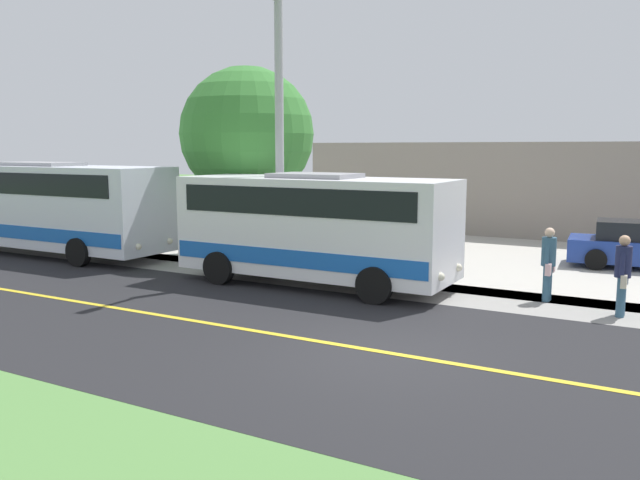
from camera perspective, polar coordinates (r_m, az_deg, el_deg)
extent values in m
plane|color=#548442|center=(12.06, 5.09, -9.70)|extent=(120.00, 120.00, 0.00)
cube|color=black|center=(12.06, 5.09, -9.68)|extent=(8.00, 100.00, 0.01)
cube|color=gray|center=(16.78, 12.42, -4.76)|extent=(2.40, 100.00, 0.01)
cube|color=#B2ADA3|center=(23.25, 24.76, -1.77)|extent=(14.00, 36.00, 0.01)
cube|color=gold|center=(12.06, 5.09, -9.66)|extent=(0.16, 100.00, 0.00)
cube|color=white|center=(17.42, -0.42, 1.29)|extent=(2.47, 7.45, 2.54)
cube|color=blue|center=(17.52, -0.42, -1.04)|extent=(2.51, 7.30, 0.44)
cube|color=black|center=(17.35, -0.42, 3.65)|extent=(2.51, 6.71, 0.70)
cube|color=gray|center=(17.31, -0.43, 5.66)|extent=(1.48, 2.24, 0.12)
cylinder|color=black|center=(17.72, 8.09, -2.50)|extent=(0.25, 0.90, 0.90)
cylinder|color=black|center=(15.48, 4.77, -3.98)|extent=(0.25, 0.90, 0.90)
cylinder|color=black|center=(19.83, -4.46, -1.32)|extent=(0.25, 0.90, 0.90)
cylinder|color=black|center=(17.86, -8.86, -2.43)|extent=(0.25, 0.90, 0.90)
sphere|color=#F2EACC|center=(16.70, 12.01, -2.37)|extent=(0.20, 0.20, 0.20)
sphere|color=#F2EACC|center=(15.43, 10.51, -3.18)|extent=(0.20, 0.20, 0.20)
cube|color=silver|center=(24.78, -23.16, 2.86)|extent=(2.52, 10.38, 2.71)
cube|color=blue|center=(24.86, -23.05, 1.01)|extent=(2.56, 10.17, 0.44)
cube|color=black|center=(24.73, -23.26, 4.72)|extent=(2.56, 9.34, 0.70)
cube|color=gray|center=(24.71, -23.34, 6.13)|extent=(1.51, 3.11, 0.12)
cylinder|color=black|center=(23.33, -15.69, -0.18)|extent=(0.25, 0.90, 0.90)
cylinder|color=black|center=(21.65, -20.39, -1.01)|extent=(0.25, 0.90, 0.90)
cylinder|color=black|center=(28.22, -25.00, 0.74)|extent=(0.25, 0.90, 0.90)
sphere|color=#F2EACC|center=(21.53, -13.02, -0.08)|extent=(0.20, 0.20, 0.20)
sphere|color=#F2EACC|center=(20.54, -15.61, -0.56)|extent=(0.20, 0.20, 0.20)
cylinder|color=#335972|center=(15.88, 24.87, -4.45)|extent=(0.18, 0.18, 0.87)
cylinder|color=#335972|center=(15.68, 24.81, -4.60)|extent=(0.18, 0.18, 0.87)
cylinder|color=#1E2347|center=(15.64, 25.01, -1.73)|extent=(0.34, 0.34, 0.69)
sphere|color=tan|center=(15.58, 25.11, -0.05)|extent=(0.24, 0.24, 0.24)
cylinder|color=#1E2347|center=(15.82, 25.07, -1.51)|extent=(0.29, 0.10, 0.62)
cube|color=white|center=(15.96, 25.18, -2.99)|extent=(0.20, 0.12, 0.28)
cylinder|color=#1E2347|center=(15.46, 24.96, -1.71)|extent=(0.29, 0.10, 0.62)
cube|color=beige|center=(15.45, 25.03, -3.32)|extent=(0.20, 0.12, 0.28)
cylinder|color=#335972|center=(16.76, 19.32, -3.54)|extent=(0.18, 0.18, 0.87)
cylinder|color=#335972|center=(16.57, 19.20, -3.66)|extent=(0.18, 0.18, 0.87)
cylinder|color=#335972|center=(16.53, 19.38, -0.96)|extent=(0.34, 0.34, 0.69)
sphere|color=beige|center=(16.47, 19.46, 0.62)|extent=(0.23, 0.23, 0.23)
cylinder|color=#335972|center=(16.70, 19.50, -0.76)|extent=(0.29, 0.10, 0.62)
cube|color=beige|center=(16.84, 19.64, -2.17)|extent=(0.20, 0.12, 0.28)
cylinder|color=#335972|center=(16.35, 19.28, -0.93)|extent=(0.29, 0.10, 0.62)
cube|color=beige|center=(16.33, 19.33, -2.46)|extent=(0.20, 0.12, 0.28)
cylinder|color=#9E9EA3|center=(18.43, -3.56, 8.77)|extent=(0.24, 0.24, 7.81)
cube|color=black|center=(22.21, 26.15, 0.75)|extent=(1.74, 2.55, 0.57)
cylinder|color=black|center=(23.20, 23.08, -0.90)|extent=(0.28, 0.66, 0.64)
cylinder|color=black|center=(21.42, 22.98, -1.59)|extent=(0.28, 0.66, 0.64)
cylinder|color=#4C3826|center=(22.14, -6.29, 1.69)|extent=(0.36, 0.36, 2.47)
sphere|color=#387A33|center=(22.01, -6.41, 9.20)|extent=(4.43, 4.43, 4.43)
cube|color=gray|center=(32.15, 22.69, 4.38)|extent=(10.00, 23.54, 3.91)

